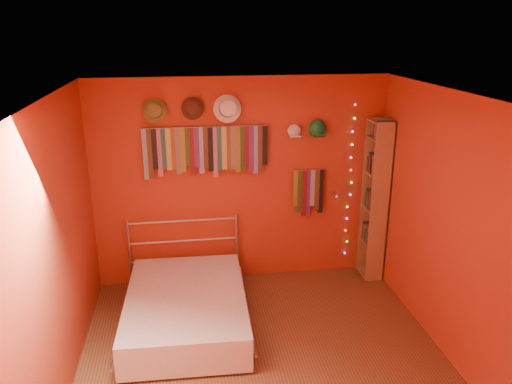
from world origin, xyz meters
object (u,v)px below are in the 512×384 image
bookshelf (378,199)px  bed (186,308)px  tie_rack (206,149)px  reading_lamp (336,196)px

bookshelf → bed: bearing=-161.4°
tie_rack → bed: (-0.31, -0.95, -1.48)m
tie_rack → bookshelf: bookshelf is taller
reading_lamp → bookshelf: bookshelf is taller
tie_rack → bed: bearing=-107.9°
reading_lamp → bookshelf: (0.54, 0.00, -0.08)m
tie_rack → bookshelf: (2.07, -0.15, -0.67)m
tie_rack → bed: 1.79m
reading_lamp → bookshelf: size_ratio=0.14×
tie_rack → bed: tie_rack is taller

